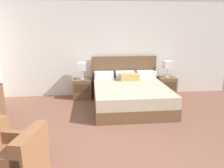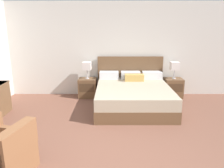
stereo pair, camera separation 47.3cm
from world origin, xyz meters
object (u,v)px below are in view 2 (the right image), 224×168
Objects in this scene: bed at (133,95)px; table_lamp_right at (174,66)px; table_lamp_left at (87,66)px; nightstand_right at (173,88)px; nightstand_left at (87,88)px; armchair_companion at (4,158)px.

table_lamp_right is at bearing 31.74° from bed.
bed reaches higher than table_lamp_left.
table_lamp_left reaches higher than nightstand_right.
bed is 1.45m from nightstand_left.
table_lamp_left reaches higher than armchair_companion.
nightstand_right is at bearing -0.03° from table_lamp_left.
nightstand_left is 2.55m from table_lamp_right.
armchair_companion is at bearing -132.74° from table_lamp_right.
table_lamp_left is (-1.24, 0.76, 0.60)m from bed.
bed is 2.56× the size of armchair_companion.
nightstand_left and nightstand_right have the same top height.
table_lamp_left is (-0.00, 0.00, 0.63)m from nightstand_left.
bed is 1.45m from nightstand_right.
armchair_companion is (-3.22, -3.48, -0.62)m from table_lamp_right.
table_lamp_right reaches higher than nightstand_left.
armchair_companion is at bearing -102.02° from nightstand_left.
nightstand_left is 1.00× the size of nightstand_right.
table_lamp_left is at bearing 77.99° from armchair_companion.
armchair_companion reaches higher than nightstand_left.
nightstand_left is 2.47m from nightstand_right.
table_lamp_right is 0.58× the size of armchair_companion.
table_lamp_right is (2.47, 0.00, 0.00)m from table_lamp_left.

